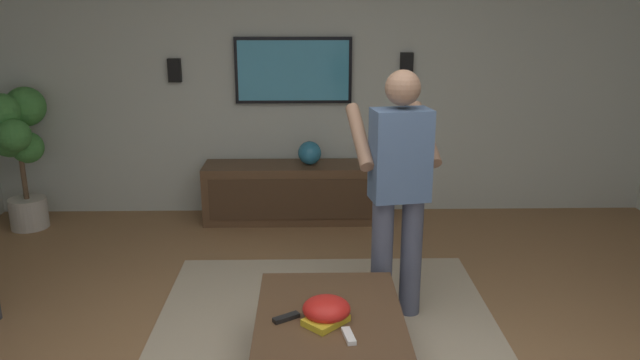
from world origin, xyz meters
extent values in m
cube|color=#B2B7AD|center=(3.13, 0.00, 1.42)|extent=(0.10, 6.59, 2.84)
cube|color=tan|center=(0.41, 0.04, 0.01)|extent=(2.79, 2.23, 0.01)
cube|color=#513823|center=(0.21, 0.04, 0.35)|extent=(1.00, 0.80, 0.10)
cylinder|color=#513823|center=(0.63, -0.28, 0.15)|extent=(0.07, 0.07, 0.30)
cylinder|color=#513823|center=(0.63, 0.36, 0.15)|extent=(0.07, 0.07, 0.30)
cube|color=#452F1E|center=(0.21, 0.04, 0.10)|extent=(0.88, 0.68, 0.03)
cube|color=#513823|center=(2.80, 0.28, 0.28)|extent=(0.44, 1.70, 0.55)
cube|color=#412C1C|center=(2.57, 0.28, 0.28)|extent=(0.01, 1.56, 0.39)
cube|color=black|center=(3.04, 0.28, 1.40)|extent=(0.05, 1.10, 0.62)
cube|color=teal|center=(3.01, 0.28, 1.40)|extent=(0.01, 1.04, 0.56)
cylinder|color=#4C5166|center=(0.92, -0.52, 0.41)|extent=(0.14, 0.14, 0.82)
cylinder|color=#4C5166|center=(0.89, -0.33, 0.41)|extent=(0.14, 0.14, 0.82)
cube|color=slate|center=(0.90, -0.43, 1.11)|extent=(0.28, 0.39, 0.58)
sphere|color=#997056|center=(0.90, -0.43, 1.53)|extent=(0.22, 0.22, 0.22)
cylinder|color=#997056|center=(1.12, -0.61, 1.20)|extent=(0.49, 0.17, 0.37)
cylinder|color=#997056|center=(1.05, -0.18, 1.20)|extent=(0.49, 0.17, 0.37)
cube|color=white|center=(1.28, -0.36, 1.10)|extent=(0.05, 0.06, 0.16)
cylinder|color=#B7B2A8|center=(2.63, 2.75, 0.14)|extent=(0.34, 0.34, 0.28)
cylinder|color=brown|center=(2.63, 2.75, 0.52)|extent=(0.05, 0.05, 0.46)
sphere|color=#3D7F38|center=(2.79, 2.72, 1.11)|extent=(0.36, 0.36, 0.36)
sphere|color=#3D7F38|center=(2.63, 2.82, 0.86)|extent=(0.36, 0.36, 0.36)
sphere|color=#3D7F38|center=(2.58, 2.83, 1.10)|extent=(0.31, 0.31, 0.31)
sphere|color=#3D7F38|center=(2.69, 2.70, 0.75)|extent=(0.29, 0.29, 0.29)
sphere|color=#3D7F38|center=(2.48, 2.71, 0.91)|extent=(0.29, 0.29, 0.29)
ellipsoid|color=red|center=(0.14, 0.06, 0.46)|extent=(0.26, 0.26, 0.12)
cube|color=white|center=(-0.06, -0.05, 0.41)|extent=(0.16, 0.07, 0.02)
cube|color=black|center=(0.13, 0.27, 0.41)|extent=(0.12, 0.15, 0.02)
cube|color=gold|center=(0.09, 0.06, 0.42)|extent=(0.27, 0.27, 0.04)
sphere|color=teal|center=(2.80, 0.14, 0.66)|extent=(0.22, 0.22, 0.22)
cube|color=black|center=(3.05, -0.78, 1.46)|extent=(0.06, 0.12, 0.22)
cube|color=black|center=(3.05, 1.40, 1.40)|extent=(0.06, 0.12, 0.22)
camera|label=1|loc=(-2.83, 0.15, 2.04)|focal=34.67mm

